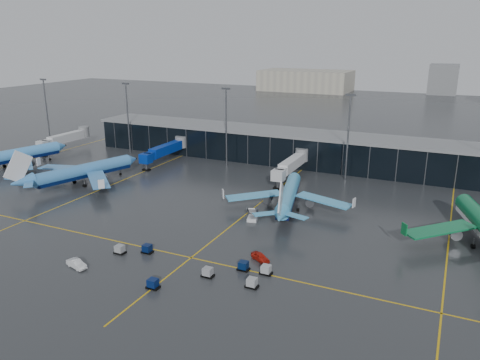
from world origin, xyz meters
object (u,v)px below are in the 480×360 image
at_px(airliner_klm_near, 289,186).
at_px(mobile_airstair, 253,217).
at_px(baggage_carts, 197,267).
at_px(airliner_arkefly, 84,163).
at_px(service_van_red, 260,257).
at_px(airliner_klm_west, 12,148).
at_px(service_van_white, 77,264).

xyz_separation_m(airliner_klm_near, mobile_airstair, (-4.91, -11.20, -4.96)).
xyz_separation_m(airliner_klm_near, baggage_carts, (-4.17, -38.30, -4.97)).
height_order(airliner_klm_near, mobile_airstair, airliner_klm_near).
xyz_separation_m(airliner_arkefly, service_van_red, (65.25, -23.71, -5.53)).
relative_size(airliner_klm_west, mobile_airstair, 11.57).
distance_m(baggage_carts, service_van_white, 22.44).
bearing_deg(baggage_carts, service_van_white, -158.18).
relative_size(airliner_klm_west, baggage_carts, 1.34).
xyz_separation_m(airliner_klm_west, mobile_airstair, (89.15, -9.05, -5.71)).
height_order(airliner_arkefly, airliner_klm_near, airliner_arkefly).
bearing_deg(mobile_airstair, airliner_klm_west, 159.84).
bearing_deg(service_van_red, airliner_arkefly, 102.07).
distance_m(service_van_red, service_van_white, 34.31).
bearing_deg(service_van_white, airliner_arkefly, 55.83).
distance_m(airliner_arkefly, airliner_klm_near, 60.78).
relative_size(airliner_klm_near, service_van_white, 7.93).
relative_size(airliner_klm_west, service_van_red, 9.53).
xyz_separation_m(airliner_klm_near, service_van_red, (4.75, -29.54, -4.97)).
bearing_deg(service_van_red, service_van_white, 151.92).
bearing_deg(airliner_klm_near, service_van_white, -131.29).
xyz_separation_m(airliner_klm_west, airliner_klm_near, (94.06, 2.15, -0.75)).
distance_m(airliner_klm_west, service_van_red, 102.70).
xyz_separation_m(service_van_red, service_van_white, (-29.75, -17.10, 0.02)).
bearing_deg(airliner_klm_near, airliner_klm_west, 168.21).
distance_m(mobile_airstair, service_van_red, 20.74).
height_order(baggage_carts, mobile_airstair, mobile_airstair).
relative_size(baggage_carts, service_van_red, 7.13).
relative_size(airliner_arkefly, airliner_klm_near, 1.10).
bearing_deg(airliner_klm_near, mobile_airstair, -126.80).
distance_m(airliner_klm_near, service_van_red, 30.33).
distance_m(baggage_carts, service_van_red, 12.50).
relative_size(airliner_arkefly, service_van_white, 8.70).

